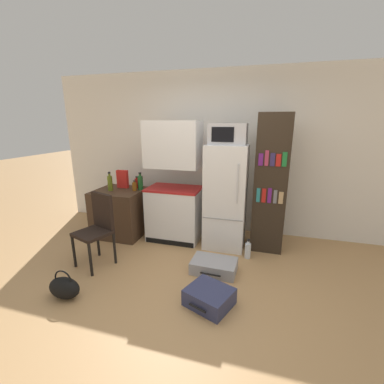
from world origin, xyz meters
The scene contains 17 objects.
ground_plane centered at (0.00, 0.00, 0.00)m, with size 24.00×24.00×0.00m, color tan.
wall_back centered at (0.20, 2.00, 1.34)m, with size 6.40×0.10×2.68m.
side_table centered at (-1.52, 1.24, 0.39)m, with size 0.78×0.72×0.77m.
kitchen_hutch centered at (-0.58, 1.33, 0.88)m, with size 0.84×0.55×1.88m.
refrigerator centered at (0.24, 1.32, 0.78)m, with size 0.59×0.59×1.55m.
microwave centered at (0.24, 1.32, 1.69)m, with size 0.52×0.39×0.29m.
bookshelf centered at (0.86, 1.40, 0.99)m, with size 0.45×0.40×1.98m.
bottle_olive_oil centered at (-1.64, 1.18, 0.90)m, with size 0.08×0.08×0.31m.
bottle_amber_beer centered at (-1.25, 1.28, 0.84)m, with size 0.07×0.07×0.17m.
bottle_ketchup_red centered at (-1.30, 1.47, 0.86)m, with size 0.08×0.08×0.20m.
bottle_green_tall centered at (-1.19, 1.37, 0.89)m, with size 0.09×0.09×0.29m.
cereal_box centered at (-1.53, 1.40, 0.92)m, with size 0.19×0.07×0.30m.
chair centered at (-1.30, 0.34, 0.56)m, with size 0.51×0.51×0.96m.
suitcase_large_flat centered at (0.23, 0.53, 0.08)m, with size 0.58×0.41×0.16m.
suitcase_small_flat centered at (0.30, -0.09, 0.09)m, with size 0.56×0.52×0.18m.
handbag centered at (-1.23, -0.42, 0.12)m, with size 0.36×0.20×0.33m.
water_bottle_front centered at (0.62, 0.99, 0.12)m, with size 0.08×0.08×0.28m.
Camera 1 is at (0.76, -2.35, 1.86)m, focal length 24.00 mm.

